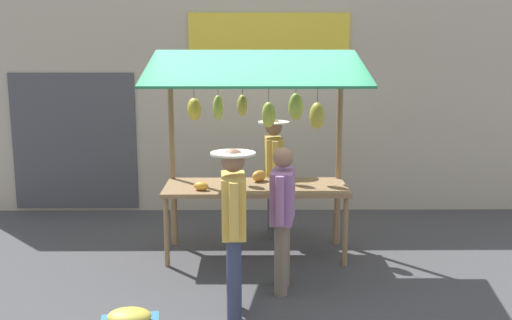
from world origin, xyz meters
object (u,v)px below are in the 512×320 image
Objects in this scene: market_stall at (257,129)px; vendor_with_sunhat at (273,168)px; shopper_with_shopping_bag at (283,210)px; shopper_with_ponytail at (233,219)px.

vendor_with_sunhat is at bearing -108.41° from market_stall.
market_stall is 1.56× the size of vendor_with_sunhat.
market_stall is 0.97m from vendor_with_sunhat.
vendor_with_sunhat reaches higher than shopper_with_shopping_bag.
shopper_with_shopping_bag is (-0.02, 1.85, -0.07)m from vendor_with_sunhat.
market_stall reaches higher than shopper_with_ponytail.
market_stall reaches higher than shopper_with_shopping_bag.
market_stall is 1.55× the size of shopper_with_ponytail.
shopper_with_ponytail is at bearing 82.31° from market_stall.
vendor_with_sunhat is 0.99× the size of shopper_with_ponytail.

